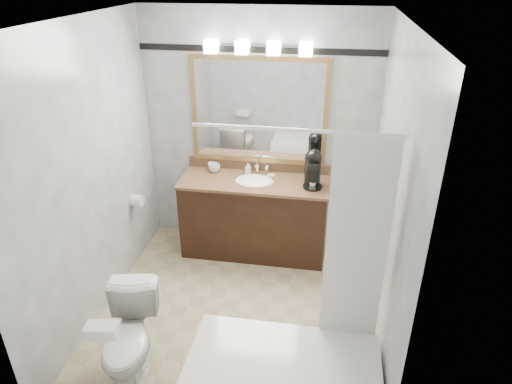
% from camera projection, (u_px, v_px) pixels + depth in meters
% --- Properties ---
extents(room, '(2.42, 2.62, 2.52)m').
position_uv_depth(room, '(232.00, 189.00, 3.59)').
color(room, tan).
rests_on(room, ground).
extents(vanity, '(1.53, 0.58, 0.97)m').
position_uv_depth(vanity, '(254.00, 215.00, 4.85)').
color(vanity, black).
rests_on(vanity, ground).
extents(mirror, '(1.40, 0.04, 1.10)m').
position_uv_depth(mirror, '(259.00, 111.00, 4.60)').
color(mirror, '#A7804B').
rests_on(mirror, room).
extents(vanity_light_bar, '(1.02, 0.14, 0.12)m').
position_uv_depth(vanity_light_bar, '(258.00, 47.00, 4.27)').
color(vanity_light_bar, silver).
rests_on(vanity_light_bar, room).
extents(accent_stripe, '(2.40, 0.01, 0.06)m').
position_uv_depth(accent_stripe, '(259.00, 50.00, 4.34)').
color(accent_stripe, black).
rests_on(accent_stripe, room).
extents(bathtub, '(1.30, 0.75, 1.96)m').
position_uv_depth(bathtub, '(286.00, 377.00, 3.15)').
color(bathtub, white).
rests_on(bathtub, ground).
extents(tp_roll, '(0.11, 0.12, 0.12)m').
position_uv_depth(tp_roll, '(137.00, 201.00, 4.59)').
color(tp_roll, white).
rests_on(tp_roll, room).
extents(toilet, '(0.52, 0.74, 0.69)m').
position_uv_depth(toilet, '(130.00, 339.00, 3.38)').
color(toilet, white).
rests_on(toilet, ground).
extents(tissue_box, '(0.22, 0.14, 0.08)m').
position_uv_depth(tissue_box, '(102.00, 330.00, 2.93)').
color(tissue_box, white).
rests_on(tissue_box, toilet).
extents(coffee_maker, '(0.19, 0.24, 0.37)m').
position_uv_depth(coffee_maker, '(313.00, 168.00, 4.48)').
color(coffee_maker, black).
rests_on(coffee_maker, vanity).
extents(cup_left, '(0.11, 0.11, 0.09)m').
position_uv_depth(cup_left, '(215.00, 168.00, 4.84)').
color(cup_left, white).
rests_on(cup_left, vanity).
extents(cup_right, '(0.12, 0.12, 0.08)m').
position_uv_depth(cup_right, '(212.00, 167.00, 4.87)').
color(cup_right, white).
rests_on(cup_right, vanity).
extents(soap_bottle_a, '(0.06, 0.06, 0.11)m').
position_uv_depth(soap_bottle_a, '(248.00, 168.00, 4.80)').
color(soap_bottle_a, white).
rests_on(soap_bottle_a, vanity).
extents(soap_bar, '(0.08, 0.07, 0.02)m').
position_uv_depth(soap_bar, '(271.00, 176.00, 4.74)').
color(soap_bar, beige).
rests_on(soap_bar, vanity).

